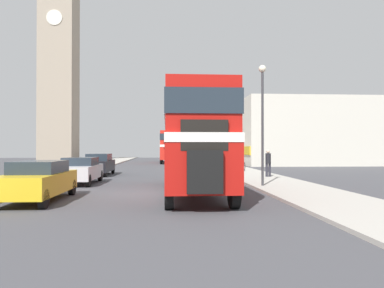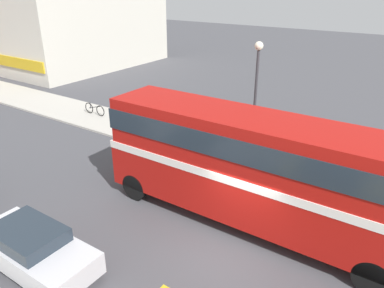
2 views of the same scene
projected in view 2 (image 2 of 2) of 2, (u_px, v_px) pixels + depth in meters
The scene contains 8 objects.
ground_plane at pixel (228, 256), 12.18m from camera, with size 120.00×120.00×0.00m, color #47474C.
sidewalk_right at pixel (299, 173), 17.27m from camera, with size 3.50×120.00×0.12m.
double_decker_bus at pixel (248, 162), 12.87m from camera, with size 2.38×11.06×4.14m.
car_parked_mid at pixel (33, 248), 11.38m from camera, with size 1.76×4.30×1.43m.
pedestrian_walking at pixel (176, 117), 21.11m from camera, with size 0.35×0.35×1.71m.
bicycle_on_pavement at pixel (95, 109), 24.34m from camera, with size 0.05×1.76×0.78m.
street_lamp at pixel (256, 91), 15.71m from camera, with size 0.36×0.36×5.86m.
shop_building_block at pixel (77, 27), 37.93m from camera, with size 15.97×10.80×7.57m.
Camera 2 is at (-8.66, -4.44, 8.27)m, focal length 35.00 mm.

